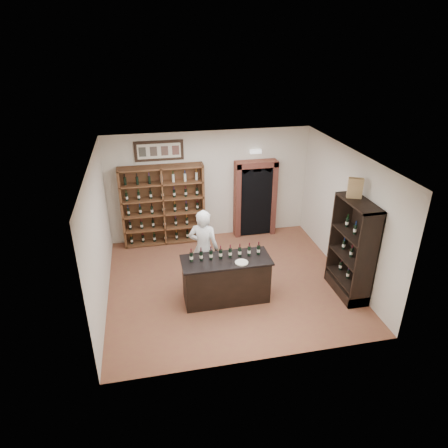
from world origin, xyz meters
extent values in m
plane|color=brown|center=(0.00, 0.00, 0.00)|extent=(5.50, 5.50, 0.00)
plane|color=white|center=(0.00, 0.00, 3.00)|extent=(5.50, 5.50, 0.00)
cube|color=beige|center=(0.00, 2.50, 1.50)|extent=(5.50, 0.04, 3.00)
cube|color=beige|center=(-2.75, 0.00, 1.50)|extent=(0.04, 5.00, 3.00)
cube|color=beige|center=(2.75, 0.00, 1.50)|extent=(0.04, 5.00, 3.00)
cube|color=brown|center=(-1.30, 2.47, 1.10)|extent=(2.20, 0.02, 2.20)
cube|color=brown|center=(-2.37, 2.29, 1.10)|extent=(0.06, 0.38, 2.20)
cube|color=brown|center=(-0.23, 2.29, 1.10)|extent=(0.06, 0.38, 2.20)
cube|color=brown|center=(-1.30, 2.29, 1.10)|extent=(0.04, 0.38, 2.20)
cube|color=brown|center=(-1.30, 2.29, 0.04)|extent=(2.18, 0.38, 0.04)
cube|color=brown|center=(-1.30, 2.29, 0.46)|extent=(2.18, 0.38, 0.04)
cube|color=brown|center=(-1.30, 2.29, 0.89)|extent=(2.18, 0.38, 0.03)
cube|color=brown|center=(-1.30, 2.29, 1.31)|extent=(2.18, 0.38, 0.04)
cube|color=brown|center=(-1.30, 2.29, 1.74)|extent=(2.18, 0.38, 0.04)
cube|color=brown|center=(-1.30, 2.29, 2.16)|extent=(2.18, 0.38, 0.04)
cube|color=black|center=(-1.30, 2.47, 2.55)|extent=(1.25, 0.04, 0.52)
cube|color=black|center=(1.25, 2.34, 1.06)|extent=(0.97, 0.29, 2.05)
cube|color=#A14D3E|center=(0.74, 2.32, 1.07)|extent=(0.14, 0.35, 2.15)
cube|color=#A14D3E|center=(1.76, 2.32, 1.07)|extent=(0.14, 0.35, 2.15)
cube|color=#A14D3E|center=(1.25, 2.32, 2.09)|extent=(1.15, 0.35, 0.16)
cube|color=white|center=(1.25, 2.42, 2.40)|extent=(0.30, 0.10, 0.10)
cube|color=black|center=(-0.20, -0.60, 0.47)|extent=(1.80, 0.70, 0.94)
cube|color=black|center=(-0.20, -0.60, 0.98)|extent=(1.88, 0.78, 0.04)
cylinder|color=black|center=(-0.92, -0.53, 1.10)|extent=(0.07, 0.07, 0.21)
cylinder|color=beige|center=(-0.92, -0.53, 1.09)|extent=(0.07, 0.07, 0.07)
cylinder|color=#581422|center=(-0.92, -0.53, 1.25)|extent=(0.03, 0.03, 0.09)
cylinder|color=black|center=(-0.71, -0.53, 1.10)|extent=(0.07, 0.07, 0.21)
cylinder|color=beige|center=(-0.71, -0.53, 1.09)|extent=(0.07, 0.07, 0.07)
cylinder|color=#581422|center=(-0.71, -0.53, 1.25)|extent=(0.03, 0.03, 0.09)
cylinder|color=black|center=(-0.51, -0.53, 1.10)|extent=(0.07, 0.07, 0.21)
cylinder|color=beige|center=(-0.51, -0.53, 1.09)|extent=(0.07, 0.07, 0.07)
cylinder|color=#581422|center=(-0.51, -0.53, 1.25)|extent=(0.03, 0.03, 0.09)
cylinder|color=black|center=(-0.30, -0.53, 1.10)|extent=(0.07, 0.07, 0.21)
cylinder|color=beige|center=(-0.30, -0.53, 1.09)|extent=(0.07, 0.07, 0.07)
cylinder|color=#581422|center=(-0.30, -0.53, 1.25)|extent=(0.03, 0.03, 0.09)
cylinder|color=black|center=(-0.10, -0.53, 1.10)|extent=(0.07, 0.07, 0.21)
cylinder|color=beige|center=(-0.10, -0.53, 1.09)|extent=(0.07, 0.07, 0.07)
cylinder|color=#581422|center=(-0.10, -0.53, 1.25)|extent=(0.03, 0.03, 0.09)
cylinder|color=black|center=(0.11, -0.53, 1.10)|extent=(0.07, 0.07, 0.21)
cylinder|color=beige|center=(0.11, -0.53, 1.09)|extent=(0.07, 0.07, 0.07)
cylinder|color=#581422|center=(0.11, -0.53, 1.25)|extent=(0.03, 0.03, 0.09)
cylinder|color=black|center=(0.31, -0.53, 1.10)|extent=(0.07, 0.07, 0.21)
cylinder|color=beige|center=(0.31, -0.53, 1.09)|extent=(0.07, 0.07, 0.07)
cylinder|color=#581422|center=(0.31, -0.53, 1.25)|extent=(0.03, 0.03, 0.09)
cylinder|color=black|center=(0.52, -0.53, 1.10)|extent=(0.07, 0.07, 0.21)
cylinder|color=beige|center=(0.52, -0.53, 1.09)|extent=(0.07, 0.07, 0.07)
cylinder|color=#581422|center=(0.52, -0.53, 1.25)|extent=(0.03, 0.03, 0.09)
cube|color=black|center=(2.72, -0.90, 1.10)|extent=(0.02, 1.20, 2.20)
cube|color=black|center=(2.49, -1.48, 1.10)|extent=(0.48, 0.04, 2.20)
cube|color=black|center=(2.49, -0.32, 1.10)|extent=(0.48, 0.04, 2.20)
cube|color=black|center=(2.49, -0.90, 2.18)|extent=(0.48, 1.20, 0.04)
cube|color=black|center=(2.49, -0.90, 0.12)|extent=(0.48, 1.20, 0.24)
cube|color=black|center=(2.49, -0.90, 0.35)|extent=(0.48, 1.16, 0.03)
cube|color=black|center=(2.49, -0.90, 0.90)|extent=(0.48, 1.16, 0.03)
cube|color=black|center=(2.49, -0.90, 1.45)|extent=(0.48, 1.16, 0.03)
imported|color=silver|center=(-0.57, 0.06, 0.93)|extent=(0.80, 0.68, 1.87)
cylinder|color=beige|center=(0.08, -0.81, 1.01)|extent=(0.27, 0.27, 0.02)
cube|color=tan|center=(2.47, -0.68, 2.41)|extent=(0.32, 0.23, 0.42)
camera|label=1|loc=(-1.70, -7.62, 5.29)|focal=32.00mm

